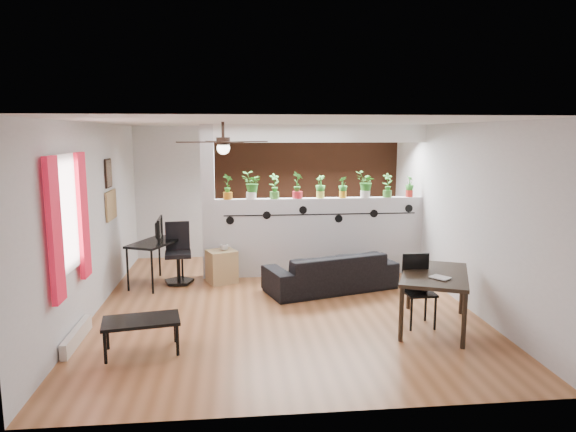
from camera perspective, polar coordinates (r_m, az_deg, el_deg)
The scene contains 30 objects.
room_shell at distance 7.28m, azimuth -0.69°, elevation 0.08°, with size 6.30×7.10×2.90m.
partition_wall at distance 8.96m, azimuth 3.55°, elevation -2.28°, with size 3.60×0.18×1.35m, color #BCBCC1.
ceiling_header at distance 8.78m, azimuth 3.67°, elevation 9.14°, with size 3.60×0.18×0.30m, color white.
pier_column at distance 8.75m, azimuth -8.85°, elevation 1.50°, with size 0.22×0.20×2.60m, color #BCBCC1.
brick_panel at distance 10.30m, azimuth 2.25°, elevation 2.74°, with size 3.90×0.05×2.60m, color #A3522F.
vine_decal at distance 8.80m, azimuth 3.68°, elevation 0.18°, with size 3.31×0.01×0.30m.
window_assembly at distance 6.33m, azimuth -23.34°, elevation -0.14°, with size 0.09×1.30×1.55m.
baseboard_heater at distance 6.69m, azimuth -22.42°, elevation -12.23°, with size 0.08×1.00×0.18m, color silver.
corkboard at distance 8.41m, azimuth -19.06°, elevation 1.14°, with size 0.03×0.60×0.45m, color #9D784B.
framed_art at distance 8.31m, azimuth -19.33°, elevation 4.51°, with size 0.03×0.34×0.44m.
ceiling_fan at distance 6.87m, azimuth -7.21°, elevation 7.96°, with size 1.19×1.19×0.43m.
potted_plant_0 at distance 8.71m, azimuth -6.72°, elevation 3.36°, with size 0.29×0.28×0.43m.
potted_plant_1 at distance 8.71m, azimuth -4.12°, elevation 3.50°, with size 0.25×0.20×0.46m.
potted_plant_2 at distance 8.73m, azimuth -1.52°, elevation 3.43°, with size 0.27×0.25×0.43m.
potted_plant_3 at distance 8.77m, azimuth 1.06°, elevation 3.57°, with size 0.30×0.31×0.47m.
potted_plant_4 at distance 8.83m, azimuth 3.61°, elevation 3.35°, with size 0.25×0.25×0.39m.
potted_plant_5 at distance 8.90m, azimuth 6.12°, elevation 3.28°, with size 0.23×0.22×0.37m.
potted_plant_6 at distance 8.99m, azimuth 8.60°, elevation 3.57°, with size 0.30×0.28×0.46m.
potted_plant_7 at distance 9.10m, azimuth 11.01°, elevation 3.46°, with size 0.22×0.17×0.42m.
potted_plant_8 at distance 9.22m, azimuth 13.36°, elevation 3.29°, with size 0.21×0.23×0.37m.
sofa at distance 8.18m, azimuth 4.77°, elevation -6.21°, with size 1.96×0.77×0.57m, color black.
cube_shelf at distance 8.61m, azimuth -7.37°, elevation -5.58°, with size 0.44×0.39×0.54m, color tan.
cup at distance 8.53m, azimuth -7.08°, elevation -3.47°, with size 0.13×0.13×0.10m, color gray.
computer_desk at distance 8.62m, azimuth -14.53°, elevation -3.18°, with size 0.88×1.12×0.72m.
monitor at distance 8.73m, azimuth -14.43°, elevation -1.89°, with size 0.06×0.35×0.20m, color black.
office_chair at distance 8.67m, azimuth -12.11°, elevation -4.48°, with size 0.51×0.51×0.99m.
dining_table at distance 6.79m, azimuth 15.99°, elevation -6.72°, with size 1.23×1.50×0.71m.
book at distance 6.47m, azimuth 16.18°, elevation -6.74°, with size 0.17×0.23×0.02m, color gray.
folding_chair at distance 6.87m, azimuth 14.16°, elevation -7.26°, with size 0.38×0.38×0.92m.
coffee_table at distance 6.10m, azimuth -16.00°, elevation -11.33°, with size 0.91×0.61×0.39m.
Camera 1 is at (-0.65, -7.16, 2.45)m, focal length 32.00 mm.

